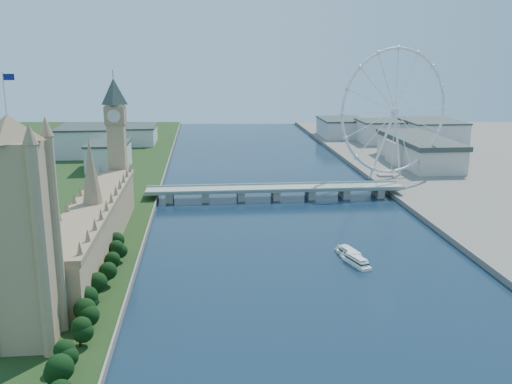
{
  "coord_description": "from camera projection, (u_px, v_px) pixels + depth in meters",
  "views": [
    {
      "loc": [
        -60.26,
        -170.64,
        121.99
      ],
      "look_at": [
        -25.17,
        210.0,
        28.14
      ],
      "focal_mm": 40.0,
      "sensor_mm": 36.0,
      "label": 1
    }
  ],
  "objects": [
    {
      "name": "westminster_bridge",
      "position": [
        276.0,
        191.0,
        488.02
      ],
      "size": [
        220.0,
        22.0,
        9.5
      ],
      "color": "gray",
      "rests_on": "ground"
    },
    {
      "name": "tree_row",
      "position": [
        88.0,
        314.0,
        250.92
      ],
      "size": [
        9.35,
        201.35,
        22.8
      ],
      "color": "black",
      "rests_on": "ground"
    },
    {
      "name": "county_hall",
      "position": [
        418.0,
        166.0,
        630.91
      ],
      "size": [
        54.0,
        144.0,
        35.0
      ],
      "primitive_type": null,
      "color": "beige",
      "rests_on": "ground"
    },
    {
      "name": "parliament_range",
      "position": [
        95.0,
        227.0,
        348.06
      ],
      "size": [
        24.0,
        200.0,
        70.0
      ],
      "color": "tan",
      "rests_on": "ground"
    },
    {
      "name": "tour_boat_near",
      "position": [
        350.0,
        258.0,
        347.47
      ],
      "size": [
        13.8,
        28.35,
        6.05
      ],
      "primitive_type": null,
      "rotation": [
        0.0,
        0.0,
        0.26
      ],
      "color": "beige",
      "rests_on": "ground"
    },
    {
      "name": "victoria_tower",
      "position": [
        18.0,
        226.0,
        227.64
      ],
      "size": [
        28.16,
        28.16,
        112.0
      ],
      "color": "tan",
      "rests_on": "ground"
    },
    {
      "name": "tour_boat_far",
      "position": [
        356.0,
        265.0,
        336.53
      ],
      "size": [
        14.29,
        27.15,
        5.79
      ],
      "primitive_type": null,
      "rotation": [
        0.0,
        0.0,
        0.3
      ],
      "color": "white",
      "rests_on": "ground"
    },
    {
      "name": "london_eye",
      "position": [
        395.0,
        112.0,
        537.46
      ],
      "size": [
        113.6,
        39.12,
        124.3
      ],
      "color": "silver",
      "rests_on": "ground"
    },
    {
      "name": "city_skyline",
      "position": [
        281.0,
        135.0,
        740.56
      ],
      "size": [
        505.0,
        280.0,
        32.0
      ],
      "color": "beige",
      "rests_on": "ground"
    },
    {
      "name": "big_ben",
      "position": [
        116.0,
        126.0,
        441.04
      ],
      "size": [
        20.02,
        20.02,
        110.0
      ],
      "color": "tan",
      "rests_on": "ground"
    }
  ]
}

